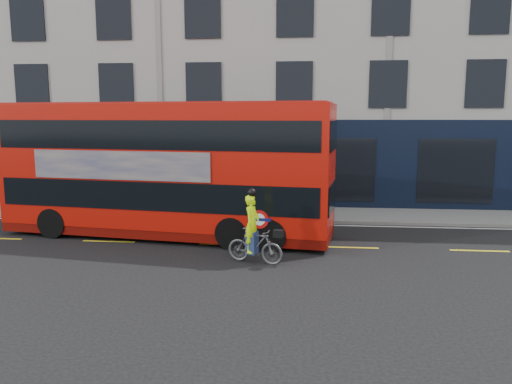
# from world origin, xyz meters

# --- Properties ---
(ground) EXTENTS (120.00, 120.00, 0.00)m
(ground) POSITION_xyz_m (0.00, 0.00, 0.00)
(ground) COLOR black
(ground) RESTS_ON ground
(pavement) EXTENTS (60.00, 3.00, 0.12)m
(pavement) POSITION_xyz_m (0.00, 6.50, 0.06)
(pavement) COLOR gray
(pavement) RESTS_ON ground
(kerb) EXTENTS (60.00, 0.12, 0.13)m
(kerb) POSITION_xyz_m (0.00, 5.00, 0.07)
(kerb) COLOR slate
(kerb) RESTS_ON ground
(building_terrace) EXTENTS (50.00, 10.07, 15.00)m
(building_terrace) POSITION_xyz_m (0.00, 12.94, 7.49)
(building_terrace) COLOR #A19E97
(building_terrace) RESTS_ON ground
(road_edge_line) EXTENTS (58.00, 0.10, 0.01)m
(road_edge_line) POSITION_xyz_m (0.00, 4.70, 0.00)
(road_edge_line) COLOR silver
(road_edge_line) RESTS_ON ground
(lane_dashes) EXTENTS (58.00, 0.12, 0.01)m
(lane_dashes) POSITION_xyz_m (0.00, 1.50, 0.00)
(lane_dashes) COLOR yellow
(lane_dashes) RESTS_ON ground
(bus) EXTENTS (11.68, 4.11, 4.62)m
(bus) POSITION_xyz_m (1.79, 2.47, 2.37)
(bus) COLOR #B51007
(bus) RESTS_ON ground
(cyclist) EXTENTS (1.76, 0.98, 2.16)m
(cyclist) POSITION_xyz_m (5.11, -0.47, 0.72)
(cyclist) COLOR #494B4F
(cyclist) RESTS_ON ground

